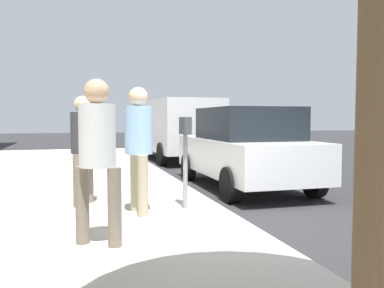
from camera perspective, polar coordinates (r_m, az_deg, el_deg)
The scene contains 8 objects.
ground_plane at distance 5.89m, azimuth 6.97°, elevation -11.60°, with size 80.00×80.00×0.00m, color #2B2B2D.
sidewalk_slab at distance 5.50m, azimuth -24.01°, elevation -12.19°, with size 28.00×6.00×0.15m, color #B7B2A8.
parking_meter at distance 6.26m, azimuth -0.93°, elevation 0.16°, with size 0.36×0.12×1.41m.
pedestrian_at_meter at distance 5.98m, azimuth -7.44°, elevation 0.75°, with size 0.55×0.40×1.84m.
pedestrian_bystander at distance 4.56m, azimuth -13.01°, elevation -0.42°, with size 0.40×0.48×1.82m.
parking_officer at distance 6.79m, azimuth -14.93°, elevation 0.40°, with size 0.49×0.38×1.75m.
parked_sedan_near at distance 9.06m, azimuth 7.36°, elevation -0.52°, with size 4.41×1.98×1.77m.
parked_van_far at distance 15.08m, azimuth -2.17°, elevation 2.51°, with size 5.26×2.24×2.18m.
Camera 1 is at (-5.24, 2.21, 1.54)m, focal length 38.37 mm.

